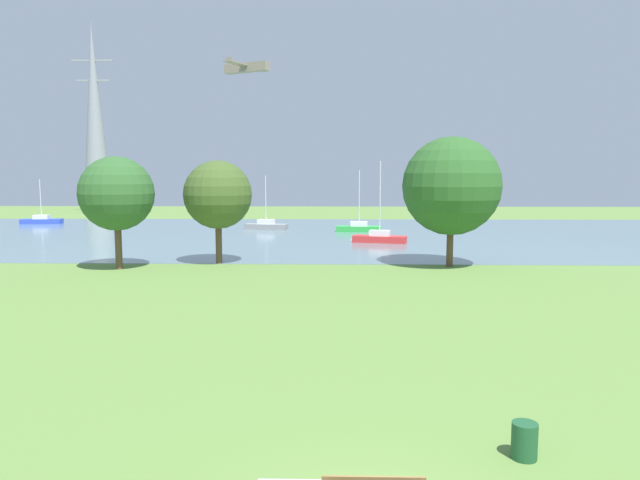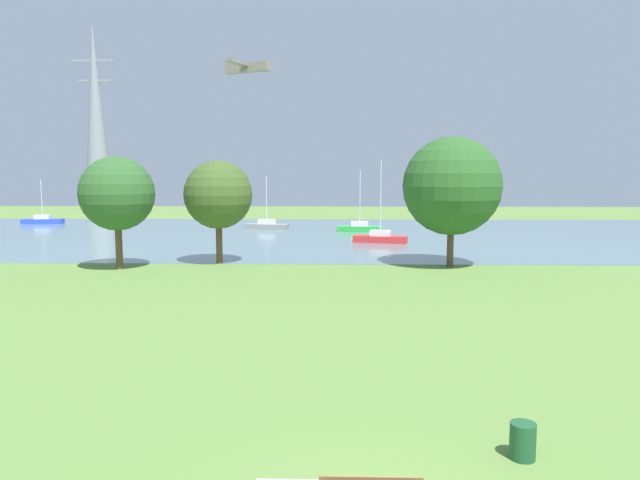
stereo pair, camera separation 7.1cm
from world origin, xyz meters
name	(u,v)px [view 2 (the right image)]	position (x,y,z in m)	size (l,w,h in m)	color
ground_plane	(347,287)	(0.00, 22.00, 0.00)	(160.00, 160.00, 0.00)	olive
litter_bin	(523,441)	(3.46, 2.77, 0.40)	(0.56, 0.56, 0.80)	#1E512D
water_surface	(342,234)	(0.00, 50.00, 0.01)	(140.00, 40.00, 0.02)	slate
sailboat_gray	(267,225)	(-8.35, 55.28, 0.45)	(5.00, 2.39, 6.00)	gray
sailboat_green	(360,228)	(1.96, 52.75, 0.46)	(4.90, 1.88, 6.57)	green
sailboat_red	(380,238)	(3.42, 42.92, 0.47)	(5.02, 2.59, 7.32)	red
sailboat_blue	(43,220)	(-37.13, 61.78, 0.45)	(4.95, 2.08, 5.52)	blue
tree_east_near	(117,194)	(-14.73, 27.75, 4.91)	(4.79, 4.79, 7.32)	brown
tree_west_near	(218,195)	(-8.67, 30.26, 4.75)	(4.69, 4.69, 7.11)	brown
tree_mid_shore	(452,186)	(7.06, 29.37, 5.37)	(6.52, 6.52, 8.64)	brown
electricity_pylon	(96,119)	(-37.94, 81.42, 14.72)	(6.40, 4.40, 29.40)	gray
light_aircraft	(247,67)	(-11.94, 66.26, 19.69)	(6.22, 8.01, 2.10)	gray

